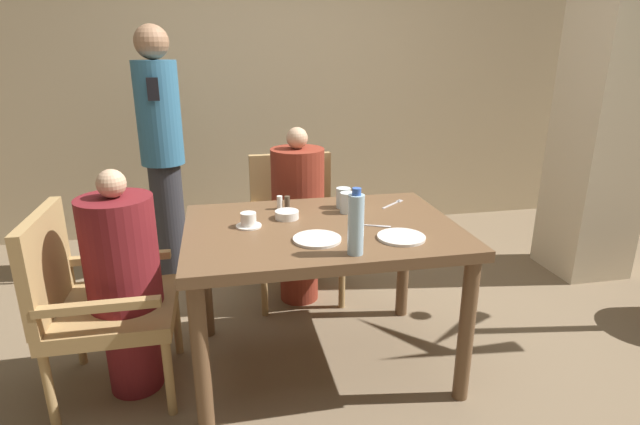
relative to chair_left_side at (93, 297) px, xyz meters
name	(u,v)px	position (x,y,z in m)	size (l,w,h in m)	color
ground_plane	(322,362)	(1.04, 0.00, -0.48)	(16.00, 16.00, 0.00)	#7A664C
wall_back	(270,65)	(1.04, 2.13, 0.92)	(8.00, 0.06, 2.80)	tan
pillar_stone	(611,78)	(3.12, 0.76, 0.87)	(0.47, 0.47, 2.70)	beige
dining_table	(322,245)	(1.04, 0.00, 0.17)	(1.26, 0.90, 0.75)	brown
chair_left_side	(93,297)	(0.00, 0.00, 0.00)	(0.54, 0.54, 0.88)	#A88451
diner_in_left_chair	(125,282)	(0.14, 0.00, 0.06)	(0.32, 0.32, 1.06)	maroon
chair_far_side	(295,220)	(1.04, 0.86, 0.00)	(0.54, 0.54, 0.88)	#A88451
diner_in_far_chair	(298,215)	(1.04, 0.72, 0.08)	(0.32, 0.32, 1.10)	maroon
standing_host	(162,147)	(0.22, 1.31, 0.42)	(0.29, 0.32, 1.68)	#2D2D33
plate_main_left	(401,237)	(1.35, -0.23, 0.27)	(0.21, 0.21, 0.01)	white
plate_main_right	(317,239)	(0.98, -0.18, 0.27)	(0.21, 0.21, 0.01)	white
teacup_with_saucer	(248,221)	(0.71, 0.05, 0.29)	(0.12, 0.12, 0.07)	white
bowl_small	(287,215)	(0.90, 0.14, 0.28)	(0.12, 0.12, 0.04)	white
water_bottle	(356,224)	(1.11, -0.35, 0.39)	(0.07, 0.07, 0.27)	#A3C6DB
glass_tall_near	(343,198)	(1.21, 0.25, 0.32)	(0.07, 0.07, 0.10)	silver
glass_tall_mid	(347,203)	(1.21, 0.16, 0.32)	(0.07, 0.07, 0.10)	silver
salt_shaker	(280,203)	(0.88, 0.29, 0.30)	(0.03, 0.03, 0.07)	white
pepper_shaker	(287,202)	(0.92, 0.29, 0.30)	(0.03, 0.03, 0.07)	#4C3D2D
fork_beside_plate	(394,203)	(1.49, 0.26, 0.27)	(0.15, 0.13, 0.00)	silver
knife_beside_plate	(372,226)	(1.27, -0.05, 0.27)	(0.19, 0.09, 0.00)	silver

